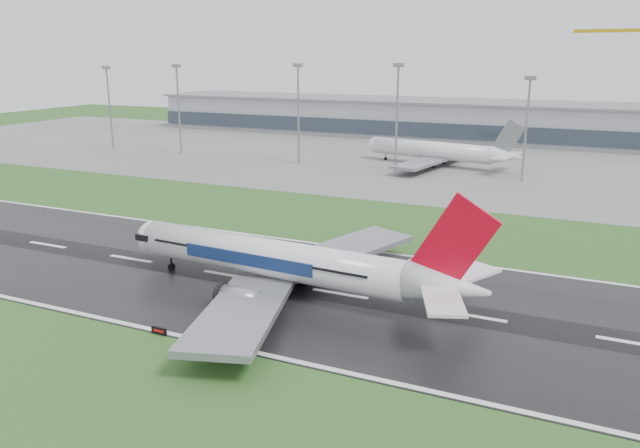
% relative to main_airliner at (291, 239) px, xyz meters
% --- Properties ---
extents(ground, '(520.00, 520.00, 0.00)m').
position_rel_main_airliner_xyz_m(ground, '(-33.43, 3.08, -8.78)').
color(ground, '#26501D').
rests_on(ground, ground).
extents(runway, '(400.00, 45.00, 0.10)m').
position_rel_main_airliner_xyz_m(runway, '(-33.43, 3.08, -8.73)').
color(runway, black).
rests_on(runway, ground).
extents(apron, '(400.00, 130.00, 0.08)m').
position_rel_main_airliner_xyz_m(apron, '(-33.43, 128.08, -8.74)').
color(apron, slate).
rests_on(apron, ground).
extents(terminal, '(240.00, 36.00, 15.00)m').
position_rel_main_airliner_xyz_m(terminal, '(-33.43, 188.08, -1.28)').
color(terminal, '#92959D').
rests_on(terminal, ground).
extents(main_airliner, '(62.00, 59.37, 17.36)m').
position_rel_main_airliner_xyz_m(main_airliner, '(0.00, 0.00, 0.00)').
color(main_airliner, silver).
rests_on(main_airliner, runway).
extents(parked_airliner, '(61.90, 58.99, 15.65)m').
position_rel_main_airliner_xyz_m(parked_airliner, '(-7.58, 118.19, -0.88)').
color(parked_airliner, silver).
rests_on(parked_airliner, apron).
extents(runway_sign, '(2.28, 0.87, 1.04)m').
position_rel_main_airliner_xyz_m(runway_sign, '(-9.32, -19.45, -8.26)').
color(runway_sign, black).
rests_on(runway_sign, ground).
extents(floodmast_0, '(0.64, 0.64, 29.37)m').
position_rel_main_airliner_xyz_m(floodmast_0, '(-128.24, 103.08, 5.90)').
color(floodmast_0, gray).
rests_on(floodmast_0, ground).
extents(floodmast_1, '(0.64, 0.64, 30.20)m').
position_rel_main_airliner_xyz_m(floodmast_1, '(-96.77, 103.08, 6.32)').
color(floodmast_1, gray).
rests_on(floodmast_1, ground).
extents(floodmast_2, '(0.64, 0.64, 30.79)m').
position_rel_main_airliner_xyz_m(floodmast_2, '(-49.79, 103.08, 6.62)').
color(floodmast_2, gray).
rests_on(floodmast_2, ground).
extents(floodmast_3, '(0.64, 0.64, 31.10)m').
position_rel_main_airliner_xyz_m(floodmast_3, '(-16.78, 103.08, 6.77)').
color(floodmast_3, gray).
rests_on(floodmast_3, ground).
extents(floodmast_4, '(0.64, 0.64, 27.98)m').
position_rel_main_airliner_xyz_m(floodmast_4, '(20.61, 103.08, 5.21)').
color(floodmast_4, gray).
rests_on(floodmast_4, ground).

